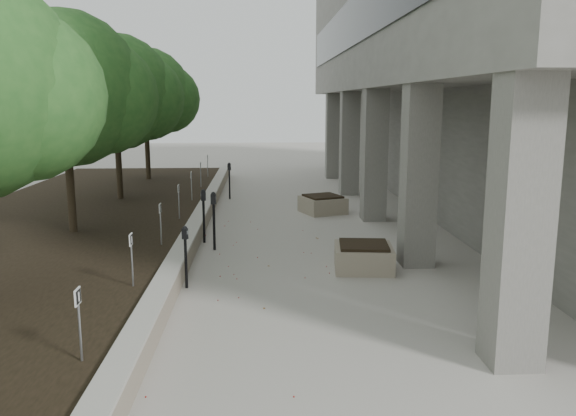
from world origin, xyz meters
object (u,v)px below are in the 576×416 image
object	(u,v)px
crabapple_tree_3	(66,122)
planter_front	(364,256)
planter_back	(323,204)
crabapple_tree_4	(116,117)
parking_meter_5	(229,181)
parking_meter_3	(204,216)
crabapple_tree_5	(146,114)
parking_meter_2	(186,257)
parking_meter_4	(214,221)

from	to	relation	value
crabapple_tree_3	planter_front	size ratio (longest dim) A/B	4.38
crabapple_tree_3	planter_back	xyz separation A→B (m)	(6.77, 4.20, -2.83)
crabapple_tree_4	parking_meter_5	world-z (taller)	crabapple_tree_4
crabapple_tree_4	parking_meter_3	distance (m)	6.22
parking_meter_5	crabapple_tree_3	bearing A→B (deg)	-107.03
crabapple_tree_5	crabapple_tree_3	bearing A→B (deg)	-90.00
parking_meter_5	planter_back	size ratio (longest dim) A/B	1.10
planter_front	crabapple_tree_4	bearing A→B (deg)	133.54
crabapple_tree_5	parking_meter_5	bearing A→B (deg)	-39.47
crabapple_tree_5	parking_meter_2	distance (m)	14.04
crabapple_tree_5	parking_meter_3	size ratio (longest dim) A/B	3.86
crabapple_tree_4	parking_meter_2	distance (m)	9.38
crabapple_tree_3	crabapple_tree_5	xyz separation A→B (m)	(0.00, 10.00, 0.00)
crabapple_tree_5	planter_back	xyz separation A→B (m)	(6.77, -5.80, -2.83)
parking_meter_4	planter_front	bearing A→B (deg)	-22.39
parking_meter_4	planter_back	world-z (taller)	parking_meter_4
parking_meter_2	parking_meter_5	distance (m)	10.51
crabapple_tree_4	crabapple_tree_5	distance (m)	5.00
crabapple_tree_5	parking_meter_4	size ratio (longest dim) A/B	3.73
crabapple_tree_5	parking_meter_5	size ratio (longest dim) A/B	3.94
crabapple_tree_4	planter_back	bearing A→B (deg)	-6.72
crabapple_tree_5	planter_front	bearing A→B (deg)	-60.54
parking_meter_4	parking_meter_5	size ratio (longest dim) A/B	1.06
crabapple_tree_3	parking_meter_4	distance (m)	4.33
crabapple_tree_4	parking_meter_4	size ratio (longest dim) A/B	3.73
crabapple_tree_4	parking_meter_4	distance (m)	6.97
planter_front	parking_meter_2	bearing A→B (deg)	-163.41
parking_meter_2	parking_meter_5	xyz separation A→B (m)	(0.31, 10.50, 0.06)
crabapple_tree_3	planter_front	world-z (taller)	crabapple_tree_3
crabapple_tree_5	parking_meter_4	xyz separation A→B (m)	(3.57, -10.49, -2.39)
crabapple_tree_4	parking_meter_3	xyz separation A→B (m)	(3.25, -4.73, -2.42)
parking_meter_2	parking_meter_3	world-z (taller)	parking_meter_3
crabapple_tree_5	crabapple_tree_4	bearing A→B (deg)	-90.00
parking_meter_3	planter_front	size ratio (longest dim) A/B	1.13
parking_meter_2	planter_back	distance (m)	8.41
parking_meter_5	parking_meter_4	bearing A→B (deg)	-80.21
parking_meter_4	crabapple_tree_4	bearing A→B (deg)	129.16
parking_meter_2	planter_front	distance (m)	3.89
crabapple_tree_3	parking_meter_4	xyz separation A→B (m)	(3.57, -0.49, -2.39)
crabapple_tree_3	crabapple_tree_4	xyz separation A→B (m)	(0.00, 5.00, 0.00)
planter_back	parking_meter_3	bearing A→B (deg)	-131.81
planter_front	planter_back	world-z (taller)	planter_back
parking_meter_3	planter_front	xyz separation A→B (m)	(3.71, -2.60, -0.41)
parking_meter_4	parking_meter_5	xyz separation A→B (m)	(-0.01, 7.56, -0.04)
crabapple_tree_3	crabapple_tree_4	bearing A→B (deg)	90.00
crabapple_tree_3	planter_back	world-z (taller)	crabapple_tree_3
crabapple_tree_3	planter_back	distance (m)	8.45
crabapple_tree_4	planter_front	distance (m)	10.50
parking_meter_5	parking_meter_3	bearing A→B (deg)	-82.91
parking_meter_3	parking_meter_5	size ratio (longest dim) A/B	1.02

